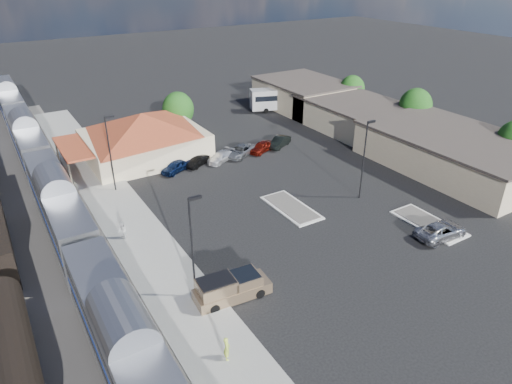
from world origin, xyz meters
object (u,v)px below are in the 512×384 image
station_depot (143,136)px  pickup_truck (232,287)px  suv (441,230)px  coach_bus (285,98)px

station_depot → pickup_truck: station_depot is taller
pickup_truck → suv: pickup_truck is taller
station_depot → pickup_truck: bearing=-97.1°
station_depot → pickup_truck: size_ratio=2.95×
pickup_truck → coach_bus: size_ratio=0.51×
suv → coach_bus: size_ratio=0.45×
suv → pickup_truck: bearing=86.1°
station_depot → pickup_truck: 31.79m
station_depot → coach_bus: size_ratio=1.50×
coach_bus → suv: bearing=-174.7°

